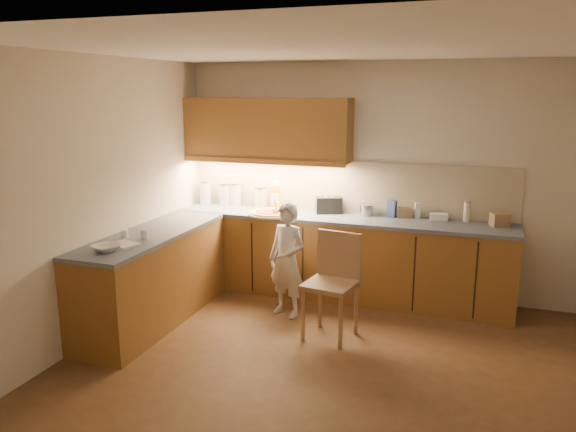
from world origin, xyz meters
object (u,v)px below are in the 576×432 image
at_px(pizza_on_board, 271,213).
at_px(wooden_chair, 334,277).
at_px(toaster, 329,205).
at_px(oil_jug, 276,196).
at_px(child, 287,260).

bearing_deg(pizza_on_board, wooden_chair, -41.77).
distance_m(pizza_on_board, toaster, 0.66).
relative_size(pizza_on_board, oil_jug, 1.50).
bearing_deg(child, toaster, 95.88).
relative_size(pizza_on_board, wooden_chair, 0.51).
relative_size(oil_jug, toaster, 1.02).
height_order(wooden_chair, toaster, toaster).
bearing_deg(pizza_on_board, toaster, 28.83).
distance_m(child, wooden_chair, 0.65).
distance_m(pizza_on_board, child, 0.74).
relative_size(pizza_on_board, child, 0.43).
bearing_deg(wooden_chair, pizza_on_board, 147.35).
bearing_deg(toaster, child, -125.14).
height_order(child, toaster, child).
xyz_separation_m(wooden_chair, oil_jug, (-1.01, 1.15, 0.50)).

